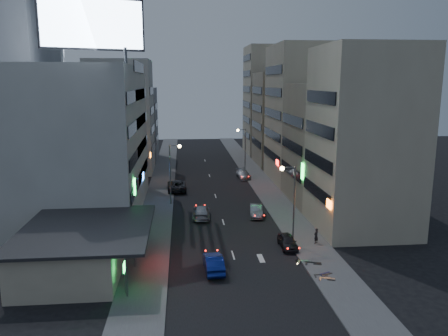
{
  "coord_description": "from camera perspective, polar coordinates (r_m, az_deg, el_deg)",
  "views": [
    {
      "loc": [
        -4.58,
        -34.8,
        16.2
      ],
      "look_at": [
        0.45,
        17.78,
        5.74
      ],
      "focal_mm": 35.0,
      "sensor_mm": 36.0,
      "label": 1
    }
  ],
  "objects": [
    {
      "name": "food_court",
      "position": [
        40.54,
        -18.67,
        -9.94
      ],
      "size": [
        11.0,
        13.0,
        3.88
      ],
      "color": "#B4A78D",
      "rests_on": "ground"
    },
    {
      "name": "far_right_b",
      "position": [
        101.01,
        6.37,
        8.75
      ],
      "size": [
        12.0,
        12.0,
        24.0
      ],
      "primitive_type": "cube",
      "color": "#B4A78D",
      "rests_on": "ground"
    },
    {
      "name": "sidewalk_left",
      "position": [
        66.87,
        -8.24,
        -2.88
      ],
      "size": [
        4.0,
        120.0,
        0.12
      ],
      "primitive_type": "cube",
      "color": "#4C4C4F",
      "rests_on": "ground"
    },
    {
      "name": "scooter_silver_a",
      "position": [
        38.32,
        14.36,
        -13.04
      ],
      "size": [
        1.26,
        1.97,
        1.14
      ],
      "primitive_type": null,
      "rotation": [
        0.0,
        0.0,
        1.2
      ],
      "color": "#9EA2A6",
      "rests_on": "sidewalk_right"
    },
    {
      "name": "street_lamp_right_near",
      "position": [
        43.5,
        8.68,
        -3.35
      ],
      "size": [
        1.6,
        0.44,
        8.02
      ],
      "color": "#595B60",
      "rests_on": "sidewalk_right"
    },
    {
      "name": "far_left_b",
      "position": [
        93.91,
        -12.49,
        5.63
      ],
      "size": [
        12.0,
        10.0,
        15.0
      ],
      "primitive_type": "cube",
      "color": "gray",
      "rests_on": "ground"
    },
    {
      "name": "street_lamp_right_far",
      "position": [
        76.31,
        2.49,
        3.03
      ],
      "size": [
        1.6,
        0.44,
        8.02
      ],
      "color": "#595B60",
      "rests_on": "sidewalk_right"
    },
    {
      "name": "shophouse_far",
      "position": [
        72.68,
        10.25,
        6.93
      ],
      "size": [
        10.0,
        14.0,
        22.0
      ],
      "primitive_type": "cube",
      "color": "#B4A78D",
      "rests_on": "ground"
    },
    {
      "name": "ground",
      "position": [
        38.66,
        1.9,
        -13.57
      ],
      "size": [
        180.0,
        180.0,
        0.0
      ],
      "primitive_type": "plane",
      "color": "black",
      "rests_on": "ground"
    },
    {
      "name": "scooter_silver_b",
      "position": [
        41.37,
        11.35,
        -11.08
      ],
      "size": [
        0.98,
        1.86,
        1.09
      ],
      "primitive_type": null,
      "rotation": [
        0.0,
        0.0,
        1.34
      ],
      "color": "gray",
      "rests_on": "sidewalk_right"
    },
    {
      "name": "parked_car_right_mid",
      "position": [
        53.79,
        4.21,
        -5.58
      ],
      "size": [
        1.99,
        4.38,
        1.39
      ],
      "primitive_type": "imported",
      "rotation": [
        0.0,
        0.0,
        -0.13
      ],
      "color": "gray",
      "rests_on": "ground"
    },
    {
      "name": "shophouse_near",
      "position": [
        49.74,
        17.8,
        3.51
      ],
      "size": [
        10.0,
        11.0,
        20.0
      ],
      "primitive_type": "cube",
      "color": "#B4A78D",
      "rests_on": "ground"
    },
    {
      "name": "parked_car_right_far",
      "position": [
        74.36,
        2.53,
        -0.83
      ],
      "size": [
        2.29,
        4.98,
        1.41
      ],
      "primitive_type": "imported",
      "rotation": [
        0.0,
        0.0,
        0.07
      ],
      "color": "#A0A2A8",
      "rests_on": "ground"
    },
    {
      "name": "billboard",
      "position": [
        45.89,
        -16.79,
        17.59
      ],
      "size": [
        9.52,
        3.75,
        6.2
      ],
      "rotation": [
        0.0,
        0.0,
        0.35
      ],
      "color": "#595B60",
      "rests_on": "white_building"
    },
    {
      "name": "scooter_blue",
      "position": [
        39.51,
        13.58,
        -12.3
      ],
      "size": [
        1.2,
        1.82,
        1.06
      ],
      "primitive_type": null,
      "rotation": [
        0.0,
        0.0,
        1.97
      ],
      "color": "navy",
      "rests_on": "sidewalk_right"
    },
    {
      "name": "parked_car_right_near",
      "position": [
        44.24,
        8.31,
        -9.49
      ],
      "size": [
        1.55,
        3.85,
        1.31
      ],
      "primitive_type": "imported",
      "rotation": [
        0.0,
        0.0,
        -0.0
      ],
      "color": "#26272B",
      "rests_on": "ground"
    },
    {
      "name": "far_right_a",
      "position": [
        87.45,
        7.88,
        6.38
      ],
      "size": [
        11.0,
        12.0,
        18.0
      ],
      "primitive_type": "cube",
      "color": "gray",
      "rests_on": "ground"
    },
    {
      "name": "road_car_blue",
      "position": [
        38.82,
        -1.39,
        -12.27
      ],
      "size": [
        1.77,
        4.52,
        1.47
      ],
      "primitive_type": "imported",
      "rotation": [
        0.0,
        0.0,
        3.19
      ],
      "color": "navy",
      "rests_on": "ground"
    },
    {
      "name": "grey_tower",
      "position": [
        61.65,
        -26.3,
        10.82
      ],
      "size": [
        10.0,
        14.0,
        34.0
      ],
      "primitive_type": "cube",
      "color": "gray",
      "rests_on": "ground"
    },
    {
      "name": "scooter_black_b",
      "position": [
        41.08,
        12.65,
        -11.17
      ],
      "size": [
        1.27,
        2.18,
        1.26
      ],
      "primitive_type": null,
      "rotation": [
        0.0,
        0.0,
        1.27
      ],
      "color": "black",
      "rests_on": "sidewalk_right"
    },
    {
      "name": "white_building",
      "position": [
        56.65,
        -18.11,
        3.35
      ],
      "size": [
        14.0,
        24.0,
        18.0
      ],
      "primitive_type": "cube",
      "color": "#B5B5B0",
      "rests_on": "ground"
    },
    {
      "name": "sidewalk_right",
      "position": [
        67.96,
        5.37,
        -2.58
      ],
      "size": [
        4.0,
        120.0,
        0.12
      ],
      "primitive_type": "cube",
      "color": "#4C4C4F",
      "rests_on": "ground"
    },
    {
      "name": "road_car_silver",
      "position": [
        53.07,
        -2.99,
        -5.76
      ],
      "size": [
        2.31,
        5.12,
        1.46
      ],
      "primitive_type": "imported",
      "rotation": [
        0.0,
        0.0,
        3.09
      ],
      "color": "#A7A8AF",
      "rests_on": "ground"
    },
    {
      "name": "scooter_black_a",
      "position": [
        39.0,
        13.29,
        -12.64
      ],
      "size": [
        0.63,
        1.7,
        1.03
      ],
      "primitive_type": null,
      "rotation": [
        0.0,
        0.0,
        1.53
      ],
      "color": "black",
      "rests_on": "sidewalk_right"
    },
    {
      "name": "person",
      "position": [
        45.57,
        11.94,
        -8.66
      ],
      "size": [
        0.68,
        0.64,
        1.56
      ],
      "primitive_type": "imported",
      "rotation": [
        0.0,
        0.0,
        3.8
      ],
      "color": "black",
      "rests_on": "sidewalk_right"
    },
    {
      "name": "shophouse_mid",
      "position": [
        60.8,
        13.9,
        3.13
      ],
      "size": [
        11.0,
        12.0,
        16.0
      ],
      "primitive_type": "cube",
      "color": "gray",
      "rests_on": "ground"
    },
    {
      "name": "far_left_a",
      "position": [
        80.79,
        -13.3,
        6.51
      ],
      "size": [
        11.0,
        10.0,
        20.0
      ],
      "primitive_type": "cube",
      "color": "#B5B5B0",
      "rests_on": "ground"
    },
    {
      "name": "parked_car_left",
      "position": [
        66.26,
        -6.2,
        -2.29
      ],
      "size": [
        2.91,
        5.97,
        1.63
      ],
      "primitive_type": "imported",
      "rotation": [
        0.0,
        0.0,
        3.18
      ],
      "color": "#232327",
      "rests_on": "ground"
    },
    {
      "name": "street_lamp_left",
      "position": [
        57.84,
        -6.68,
        0.33
      ],
      "size": [
        1.6,
        0.44,
        8.02
      ],
      "color": "#595B60",
      "rests_on": "sidewalk_left"
    }
  ]
}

